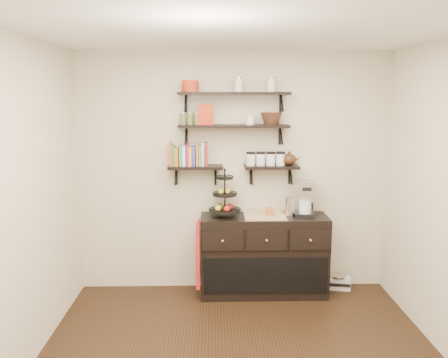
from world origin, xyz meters
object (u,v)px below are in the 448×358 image
fruit_stand (225,201)px  sideboard (264,255)px  radio (338,282)px  coffee_maker (304,199)px

fruit_stand → sideboard: bearing=-0.5°
fruit_stand → radio: size_ratio=1.72×
sideboard → coffee_maker: size_ratio=3.55×
coffee_maker → radio: coffee_maker is taller
fruit_stand → coffee_maker: 0.88m
radio → sideboard: bearing=-162.5°
coffee_maker → radio: bearing=17.5°
radio → fruit_stand: bearing=-164.8°
coffee_maker → sideboard: bearing=-168.6°
sideboard → fruit_stand: size_ratio=2.74×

